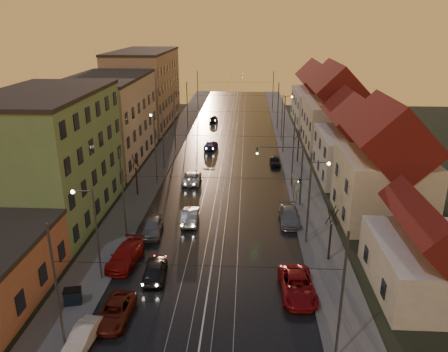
% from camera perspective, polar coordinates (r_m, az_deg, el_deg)
% --- Properties ---
extents(ground, '(160.00, 160.00, 0.00)m').
position_cam_1_polar(ground, '(34.67, -2.26, -15.58)').
color(ground, black).
rests_on(ground, ground).
extents(road, '(16.00, 120.00, 0.04)m').
position_cam_1_polar(road, '(71.06, 0.67, 3.45)').
color(road, black).
rests_on(road, ground).
extents(sidewalk_left, '(4.00, 120.00, 0.15)m').
position_cam_1_polar(sidewalk_left, '(72.14, -7.30, 3.59)').
color(sidewalk_left, '#4C4C4C').
rests_on(sidewalk_left, ground).
extents(sidewalk_right, '(4.00, 120.00, 0.15)m').
position_cam_1_polar(sidewalk_right, '(71.35, 8.74, 3.33)').
color(sidewalk_right, '#4C4C4C').
rests_on(sidewalk_right, ground).
extents(tram_rail_0, '(0.06, 120.00, 0.03)m').
position_cam_1_polar(tram_rail_0, '(71.17, -1.10, 3.51)').
color(tram_rail_0, gray).
rests_on(tram_rail_0, road).
extents(tram_rail_1, '(0.06, 120.00, 0.03)m').
position_cam_1_polar(tram_rail_1, '(71.09, 0.05, 3.49)').
color(tram_rail_1, gray).
rests_on(tram_rail_1, road).
extents(tram_rail_2, '(0.06, 120.00, 0.03)m').
position_cam_1_polar(tram_rail_2, '(71.03, 1.29, 3.47)').
color(tram_rail_2, gray).
rests_on(tram_rail_2, road).
extents(tram_rail_3, '(0.06, 120.00, 0.03)m').
position_cam_1_polar(tram_rail_3, '(71.00, 2.45, 3.45)').
color(tram_rail_3, gray).
rests_on(tram_rail_3, road).
extents(apartment_left_1, '(10.00, 18.00, 13.00)m').
position_cam_1_polar(apartment_left_1, '(48.70, -21.76, 2.20)').
color(apartment_left_1, '#5F8E5A').
rests_on(apartment_left_1, ground).
extents(apartment_left_2, '(10.00, 20.00, 12.00)m').
position_cam_1_polar(apartment_left_2, '(66.85, -14.81, 7.03)').
color(apartment_left_2, '#BBA791').
rests_on(apartment_left_2, ground).
extents(apartment_left_3, '(10.00, 24.00, 14.00)m').
position_cam_1_polar(apartment_left_3, '(89.44, -10.29, 11.13)').
color(apartment_left_3, '#9D8565').
rests_on(apartment_left_3, ground).
extents(house_right_0, '(8.16, 10.20, 5.80)m').
position_cam_1_polar(house_right_0, '(37.45, 25.27, -9.52)').
color(house_right_0, beige).
rests_on(house_right_0, ground).
extents(house_right_1, '(8.67, 10.20, 10.80)m').
position_cam_1_polar(house_right_1, '(47.68, 20.20, 0.71)').
color(house_right_1, beige).
rests_on(house_right_1, ground).
extents(house_right_2, '(9.18, 12.24, 9.20)m').
position_cam_1_polar(house_right_2, '(59.90, 16.70, 4.06)').
color(house_right_2, beige).
rests_on(house_right_2, ground).
extents(house_right_3, '(9.18, 14.28, 11.50)m').
position_cam_1_polar(house_right_3, '(73.90, 14.22, 8.11)').
color(house_right_3, beige).
rests_on(house_right_3, ground).
extents(house_right_4, '(9.18, 16.32, 10.00)m').
position_cam_1_polar(house_right_4, '(91.47, 12.13, 9.96)').
color(house_right_4, beige).
rests_on(house_right_4, ground).
extents(catenary_pole_l_0, '(0.16, 0.16, 9.00)m').
position_cam_1_polar(catenary_pole_l_0, '(29.37, -21.00, -13.71)').
color(catenary_pole_l_0, '#595B60').
rests_on(catenary_pole_l_0, ground).
extents(catenary_pole_r_0, '(0.16, 0.16, 9.00)m').
position_cam_1_polar(catenary_pole_r_0, '(27.66, 15.09, -15.24)').
color(catenary_pole_r_0, '#595B60').
rests_on(catenary_pole_r_0, ground).
extents(catenary_pole_l_1, '(0.16, 0.16, 9.00)m').
position_cam_1_polar(catenary_pole_l_1, '(41.84, -13.02, -2.56)').
color(catenary_pole_l_1, '#595B60').
rests_on(catenary_pole_l_1, ground).
extents(catenary_pole_r_1, '(0.16, 0.16, 9.00)m').
position_cam_1_polar(catenary_pole_r_1, '(40.66, 11.01, -3.08)').
color(catenary_pole_r_1, '#595B60').
rests_on(catenary_pole_r_1, ground).
extents(catenary_pole_l_2, '(0.16, 0.16, 9.00)m').
position_cam_1_polar(catenary_pole_l_2, '(55.58, -8.93, 3.32)').
color(catenary_pole_l_2, '#595B60').
rests_on(catenary_pole_l_2, ground).
extents(catenary_pole_r_2, '(0.16, 0.16, 9.00)m').
position_cam_1_polar(catenary_pole_r_2, '(54.70, 9.02, 3.05)').
color(catenary_pole_r_2, '#595B60').
rests_on(catenary_pole_r_2, ground).
extents(catenary_pole_l_3, '(0.16, 0.16, 9.00)m').
position_cam_1_polar(catenary_pole_l_3, '(69.84, -6.47, 6.83)').
color(catenary_pole_l_3, '#595B60').
rests_on(catenary_pole_l_3, ground).
extents(catenary_pole_r_3, '(0.16, 0.16, 9.00)m').
position_cam_1_polar(catenary_pole_r_3, '(69.14, 7.84, 6.64)').
color(catenary_pole_r_3, '#595B60').
rests_on(catenary_pole_r_3, ground).
extents(catenary_pole_l_4, '(0.16, 0.16, 9.00)m').
position_cam_1_polar(catenary_pole_l_4, '(84.35, -4.82, 9.14)').
color(catenary_pole_l_4, '#595B60').
rests_on(catenary_pole_l_4, ground).
extents(catenary_pole_r_4, '(0.16, 0.16, 9.00)m').
position_cam_1_polar(catenary_pole_r_4, '(83.78, 7.06, 8.99)').
color(catenary_pole_r_4, '#595B60').
rests_on(catenary_pole_r_4, ground).
extents(catenary_pole_l_5, '(0.16, 0.16, 9.00)m').
position_cam_1_polar(catenary_pole_l_5, '(101.96, -3.46, 11.03)').
color(catenary_pole_l_5, '#595B60').
rests_on(catenary_pole_l_5, ground).
extents(catenary_pole_r_5, '(0.16, 0.16, 9.00)m').
position_cam_1_polar(catenary_pole_r_5, '(101.48, 6.42, 10.90)').
color(catenary_pole_r_5, '#595B60').
rests_on(catenary_pole_r_5, ground).
extents(street_lamp_0, '(1.75, 0.32, 8.00)m').
position_cam_1_polar(street_lamp_0, '(35.78, -16.83, -6.21)').
color(street_lamp_0, '#595B60').
rests_on(street_lamp_0, ground).
extents(street_lamp_1, '(1.75, 0.32, 8.00)m').
position_cam_1_polar(street_lamp_1, '(41.51, 11.56, -2.06)').
color(street_lamp_1, '#595B60').
rests_on(street_lamp_1, ground).
extents(street_lamp_2, '(1.75, 0.32, 8.00)m').
position_cam_1_polar(street_lamp_2, '(61.24, -8.29, 5.27)').
color(street_lamp_2, '#595B60').
rests_on(street_lamp_2, ground).
extents(street_lamp_3, '(1.75, 0.32, 8.00)m').
position_cam_1_polar(street_lamp_3, '(75.91, 7.84, 8.12)').
color(street_lamp_3, '#595B60').
rests_on(street_lamp_3, ground).
extents(traffic_light_mast, '(5.30, 0.32, 7.20)m').
position_cam_1_polar(traffic_light_mast, '(48.91, 8.98, 1.14)').
color(traffic_light_mast, '#595B60').
rests_on(traffic_light_mast, ground).
extents(bare_tree_0, '(1.09, 1.09, 5.11)m').
position_cam_1_polar(bare_tree_0, '(52.86, -11.37, -0.00)').
color(bare_tree_0, black).
rests_on(bare_tree_0, ground).
extents(bare_tree_1, '(1.09, 1.09, 5.11)m').
position_cam_1_polar(bare_tree_1, '(39.09, 13.73, -7.53)').
color(bare_tree_1, black).
rests_on(bare_tree_1, ground).
extents(bare_tree_2, '(1.09, 1.09, 5.11)m').
position_cam_1_polar(bare_tree_2, '(65.00, 9.67, 3.86)').
color(bare_tree_2, black).
rests_on(bare_tree_2, ground).
extents(driving_car_0, '(2.11, 4.53, 1.50)m').
position_cam_1_polar(driving_car_0, '(37.00, -9.00, -11.94)').
color(driving_car_0, black).
rests_on(driving_car_0, ground).
extents(driving_car_1, '(1.75, 4.63, 1.51)m').
position_cam_1_polar(driving_car_1, '(45.78, -4.43, -5.19)').
color(driving_car_1, '#A2A2A8').
rests_on(driving_car_1, ground).
extents(driving_car_2, '(2.33, 4.92, 1.36)m').
position_cam_1_polar(driving_car_2, '(56.72, -4.23, -0.21)').
color(driving_car_2, '#BEBEBE').
rests_on(driving_car_2, ground).
extents(driving_car_3, '(2.30, 4.71, 1.32)m').
position_cam_1_polar(driving_car_3, '(71.55, -1.75, 4.09)').
color(driving_car_3, '#171946').
rests_on(driving_car_3, ground).
extents(driving_car_4, '(1.71, 3.87, 1.29)m').
position_cam_1_polar(driving_car_4, '(90.88, -1.41, 7.50)').
color(driving_car_4, black).
rests_on(driving_car_4, ground).
extents(parked_left_0, '(1.69, 3.87, 1.24)m').
position_cam_1_polar(parked_left_0, '(31.62, -17.95, -19.31)').
color(parked_left_0, silver).
rests_on(parked_left_0, ground).
extents(parked_left_1, '(2.29, 4.66, 1.27)m').
position_cam_1_polar(parked_left_1, '(33.14, -14.04, -16.79)').
color(parked_left_1, maroon).
rests_on(parked_left_1, ground).
extents(parked_left_2, '(2.73, 5.46, 1.52)m').
position_cam_1_polar(parked_left_2, '(39.37, -12.78, -10.10)').
color(parked_left_2, '#9E110F').
rests_on(parked_left_2, ground).
extents(parked_left_3, '(2.11, 4.64, 1.54)m').
position_cam_1_polar(parked_left_3, '(43.85, -9.33, -6.57)').
color(parked_left_3, gray).
rests_on(parked_left_3, ground).
extents(parked_right_0, '(2.80, 5.68, 1.55)m').
position_cam_1_polar(parked_right_0, '(35.01, 9.57, -13.95)').
color(parked_right_0, maroon).
rests_on(parked_right_0, ground).
extents(parked_right_1, '(2.07, 5.01, 1.45)m').
position_cam_1_polar(parked_right_1, '(46.11, 8.55, -5.22)').
color(parked_right_1, gray).
rests_on(parked_right_1, ground).
extents(parked_right_2, '(1.55, 3.67, 1.24)m').
position_cam_1_polar(parked_right_2, '(63.87, 6.69, 1.97)').
color(parked_right_2, black).
rests_on(parked_right_2, ground).
extents(dumpster, '(1.35, 1.06, 1.10)m').
position_cam_1_polar(dumpster, '(35.34, -19.14, -14.68)').
color(dumpster, black).
rests_on(dumpster, sidewalk_left).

